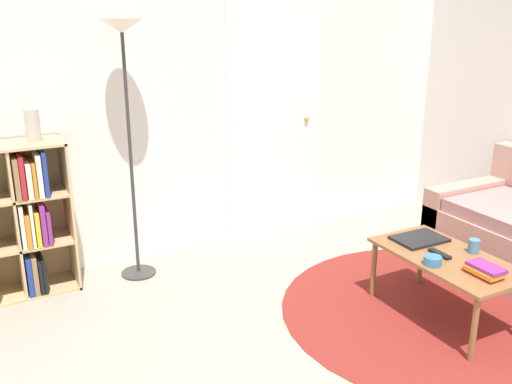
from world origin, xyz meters
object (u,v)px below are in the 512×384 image
object	(u,v)px
laptop	(419,239)
cup	(474,246)
bowl	(433,261)
coffee_table	(447,263)
floor_lamp	(124,62)
vase_on_shelf	(33,125)

from	to	relation	value
laptop	cup	bearing A→B (deg)	-62.86
bowl	cup	bearing A→B (deg)	1.74
coffee_table	cup	xyz separation A→B (m)	(0.18, -0.04, 0.09)
floor_lamp	bowl	bearing A→B (deg)	-49.14
cup	bowl	bearing A→B (deg)	-178.26
floor_lamp	cup	size ratio (longest dim) A/B	20.72
laptop	bowl	bearing A→B (deg)	-121.72
coffee_table	bowl	world-z (taller)	bowl
coffee_table	bowl	xyz separation A→B (m)	(-0.18, -0.05, 0.07)
cup	floor_lamp	bearing A→B (deg)	137.73
laptop	vase_on_shelf	size ratio (longest dim) A/B	1.57
floor_lamp	laptop	world-z (taller)	floor_lamp
laptop	bowl	size ratio (longest dim) A/B	3.15
coffee_table	laptop	xyz separation A→B (m)	(0.02, 0.28, 0.06)
laptop	cup	world-z (taller)	cup
vase_on_shelf	laptop	bearing A→B (deg)	-31.99
laptop	vase_on_shelf	distance (m)	2.67
floor_lamp	bowl	xyz separation A→B (m)	(1.37, -1.58, -1.10)
cup	laptop	bearing A→B (deg)	117.14
cup	vase_on_shelf	xyz separation A→B (m)	(-2.34, 1.67, 0.70)
bowl	cup	xyz separation A→B (m)	(0.36, 0.01, 0.02)
coffee_table	laptop	bearing A→B (deg)	85.63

